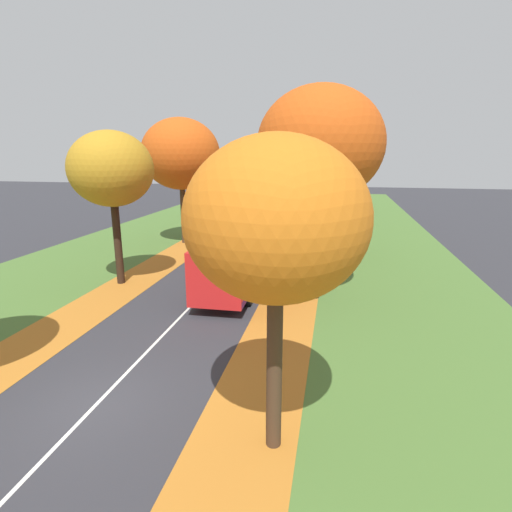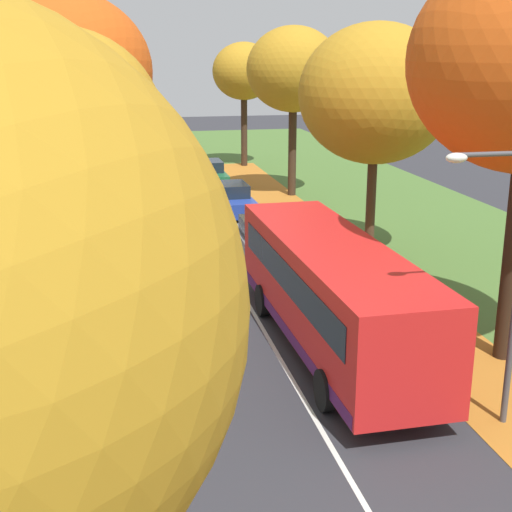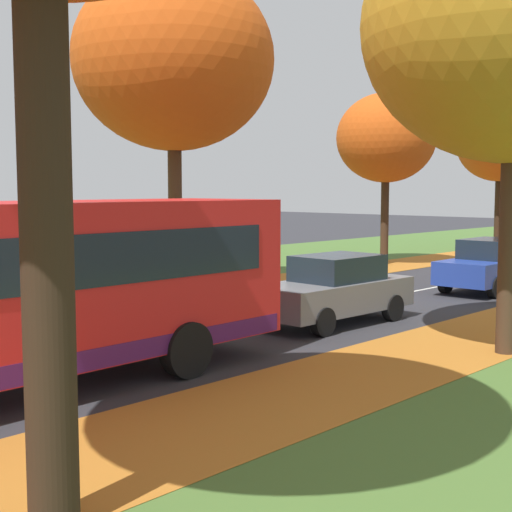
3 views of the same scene
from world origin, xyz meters
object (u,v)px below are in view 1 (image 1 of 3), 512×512
tree_right_near (320,145)px  car_green_third_in_line (290,211)px  tree_right_far (330,157)px  streetlamp_right (263,237)px  tree_right_nearest (276,221)px  tree_right_distant (326,160)px  tree_left_distant (246,166)px  tree_left_near (111,170)px  tree_left_far (224,171)px  car_blue_following (281,222)px  car_grey_lead (265,239)px  tree_right_mid (325,167)px  bus (239,254)px  tree_left_mid (181,154)px

tree_right_near → car_green_third_in_line: (-4.19, 24.89, -6.73)m
tree_right_far → streetlamp_right: 25.44m
car_green_third_in_line → tree_right_near: bearing=-80.4°
tree_right_nearest → tree_right_distant: tree_right_distant is taller
tree_left_distant → tree_right_near: size_ratio=0.74×
tree_right_far → streetlamp_right: tree_right_far is taller
tree_left_near → tree_right_distant: tree_left_near is taller
tree_left_far → car_blue_following: bearing=-32.7°
tree_left_distant → car_blue_following: tree_left_distant is taller
car_blue_following → tree_right_near: bearing=-76.7°
car_green_third_in_line → car_grey_lead: bearing=-90.6°
tree_right_mid → car_blue_following: (-4.08, 7.77, -5.41)m
streetlamp_right → car_blue_following: size_ratio=1.42×
tree_left_distant → tree_right_distant: bearing=1.4°
tree_left_near → bus: bearing=11.0°
tree_left_far → bus: size_ratio=0.68×
tree_right_mid → tree_right_near: bearing=-89.6°
tree_right_nearest → car_blue_following: 29.16m
tree_right_mid → car_blue_following: tree_right_mid is taller
car_grey_lead → car_blue_following: size_ratio=1.00×
car_grey_lead → car_green_third_in_line: (0.16, 14.95, 0.00)m
tree_left_distant → tree_right_nearest: size_ratio=0.99×
bus → car_green_third_in_line: bus is taller
car_green_third_in_line → tree_right_far: bearing=-34.0°
tree_left_near → tree_right_nearest: 15.31m
car_grey_lead → car_blue_following: 7.62m
tree_left_near → car_blue_following: tree_left_near is taller
tree_right_far → car_blue_following: size_ratio=2.13×
tree_left_mid → bus: size_ratio=0.94×
tree_right_far → car_grey_lead: size_ratio=2.13×
tree_right_far → car_blue_following: (-4.16, -4.50, -5.93)m
tree_right_distant → car_green_third_in_line: (-3.58, -7.79, -5.50)m
tree_left_mid → streetlamp_right: size_ratio=1.64×
tree_right_far → bus: 21.65m
car_grey_lead → tree_right_mid: bearing=-2.0°
tree_left_mid → tree_right_nearest: bearing=-63.5°
tree_left_far → car_blue_following: (6.80, -4.37, -4.44)m
tree_right_near → car_grey_lead: 12.77m
tree_left_mid → streetlamp_right: (9.10, -13.93, -3.33)m
tree_right_near → tree_left_far: bearing=116.5°
tree_left_far → tree_right_nearest: size_ratio=0.93×
tree_left_mid → tree_right_nearest: 24.33m
tree_right_near → car_blue_following: size_ratio=2.42×
bus → car_blue_following: bus is taller
tree_right_nearest → car_blue_following: tree_right_nearest is taller
tree_left_near → car_blue_following: bearing=68.7°
tree_right_far → tree_left_near: bearing=-116.5°
tree_left_near → tree_right_near: 11.00m
tree_right_mid → tree_right_far: size_ratio=0.98×
tree_left_mid → car_grey_lead: (6.88, -0.87, -6.25)m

